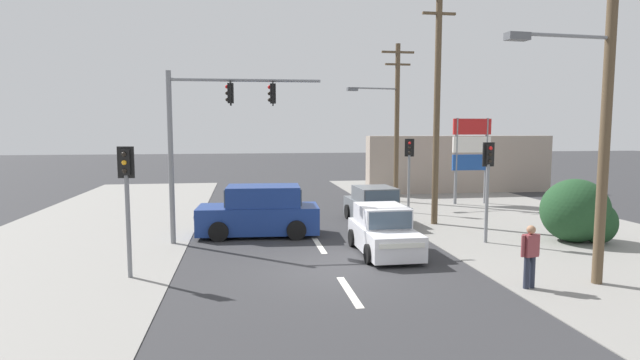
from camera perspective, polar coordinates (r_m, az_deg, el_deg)
name	(u,v)px	position (r m, az deg, el deg)	size (l,w,h in m)	color
ground_plane	(335,269)	(14.57, 1.69, -10.16)	(140.00, 140.00, 0.00)	#303033
lane_dash_near	(349,291)	(12.70, 3.37, -12.59)	(0.20, 2.40, 0.01)	silver
lane_dash_mid	(319,245)	(17.44, -0.11, -7.47)	(0.20, 2.40, 0.01)	silver
lane_dash_far	(302,220)	(22.29, -2.04, -4.54)	(0.20, 2.40, 0.01)	silver
kerb_right_verge	(574,243)	(19.96, 27.04, -6.38)	(10.00, 44.00, 0.02)	gray
kerb_left_verge	(68,247)	(19.17, -26.82, -6.86)	(8.00, 40.00, 0.02)	gray
utility_pole_foreground_right	(602,101)	(14.46, 29.53, 7.82)	(3.78, 0.47, 8.70)	brown
utility_pole_midground_right	(437,102)	(21.41, 13.23, 8.69)	(1.80, 0.26, 9.80)	brown
utility_pole_background_right	(394,117)	(27.70, 8.50, 7.09)	(3.77, 0.64, 8.60)	brown
traffic_signal_mast	(208,125)	(17.77, -12.65, 6.12)	(5.29, 0.50, 6.00)	slate
pedestal_signal_right_kerb	(488,175)	(18.35, 18.63, 0.53)	(0.44, 0.30, 3.56)	slate
pedestal_signal_left_kerb	(127,189)	(14.21, -21.21, -1.02)	(0.44, 0.30, 3.56)	slate
pedestal_signal_far_median	(409,163)	(24.12, 10.15, 1.94)	(0.43, 0.31, 3.56)	slate
shopping_plaza_sign	(471,149)	(27.79, 16.93, 3.45)	(2.10, 0.16, 4.60)	slate
roadside_bush	(579,213)	(19.97, 27.47, -3.32)	(2.53, 2.17, 2.26)	#1E4223
shopfront_wall_far	(460,164)	(32.79, 15.69, 1.74)	(12.00, 1.00, 3.60)	#A39384
suv_oncoming_mid	(260,212)	(19.01, -6.90, -3.69)	(4.63, 2.26, 1.90)	navy
sedan_crossing_left	(375,207)	(21.47, 6.31, -3.08)	(2.06, 4.32, 1.56)	slate
hatchback_kerbside_parked	(383,232)	(16.38, 7.26, -5.88)	(1.79, 3.65, 1.53)	silver
pedestrian_at_kerb	(530,253)	(13.66, 22.89, -7.70)	(0.55, 0.28, 1.63)	#232838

